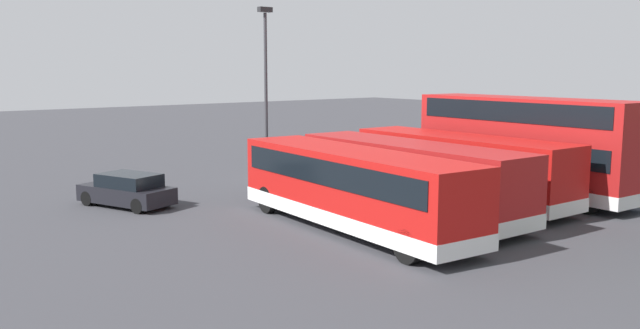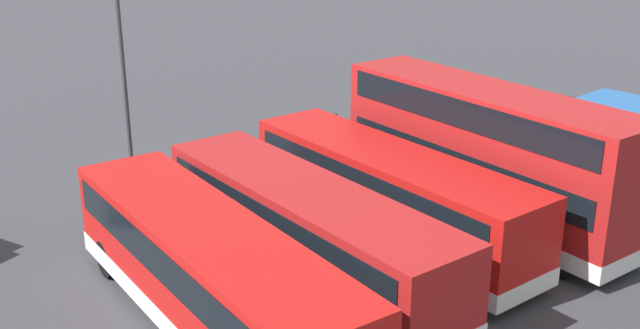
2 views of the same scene
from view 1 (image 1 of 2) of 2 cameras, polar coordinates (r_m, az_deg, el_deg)
ground_plane at (r=35.35m, az=-1.49°, el=-1.31°), size 140.00×140.00×0.00m
bus_double_decker_near_end at (r=32.02m, az=17.13°, el=1.75°), size 3.07×11.08×4.55m
bus_single_deck_second at (r=29.82m, az=11.96°, el=-0.13°), size 2.83×10.91×2.95m
bus_single_deck_third at (r=26.72m, az=7.70°, el=-0.99°), size 2.90×11.01×2.95m
bus_single_deck_fourth at (r=24.17m, az=2.81°, el=-1.91°), size 3.43×11.65×2.95m
box_truck_blue at (r=37.15m, az=24.72°, el=1.06°), size 2.97×7.64×3.20m
car_hatchback_silver at (r=29.62m, az=-16.21°, el=-2.14°), size 3.17×4.62×1.43m
lamp_post_tall at (r=32.64m, az=-4.67°, el=6.84°), size 0.70×0.30×8.78m
waste_bin_yellow at (r=40.80m, az=6.56°, el=0.61°), size 0.60×0.60×0.95m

